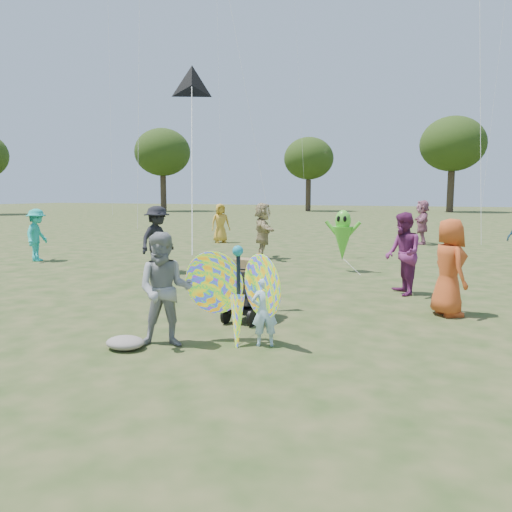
{
  "coord_description": "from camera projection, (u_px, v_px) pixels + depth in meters",
  "views": [
    {
      "loc": [
        3.12,
        -6.64,
        2.22
      ],
      "look_at": [
        -0.2,
        1.5,
        1.1
      ],
      "focal_mm": 35.0,
      "sensor_mm": 36.0,
      "label": 1
    }
  ],
  "objects": [
    {
      "name": "ground",
      "position": [
        231.0,
        340.0,
        7.55
      ],
      "size": [
        160.0,
        160.0,
        0.0
      ],
      "primitive_type": "plane",
      "color": "#51592B",
      "rests_on": "ground"
    },
    {
      "name": "butterfly_kite",
      "position": [
        238.0,
        296.0,
        7.29
      ],
      "size": [
        1.74,
        0.75,
        1.66
      ],
      "color": "orange",
      "rests_on": "ground"
    },
    {
      "name": "child_girl",
      "position": [
        265.0,
        311.0,
        7.21
      ],
      "size": [
        0.45,
        0.39,
        1.03
      ],
      "primitive_type": "imported",
      "rotation": [
        0.0,
        0.0,
        3.61
      ],
      "color": "#AFD8F8",
      "rests_on": "ground"
    },
    {
      "name": "adult_man",
      "position": [
        165.0,
        290.0,
        7.15
      ],
      "size": [
        1.0,
        0.91,
        1.66
      ],
      "primitive_type": "imported",
      "rotation": [
        0.0,
        0.0,
        0.42
      ],
      "color": "gray",
      "rests_on": "ground"
    },
    {
      "name": "alien_kite",
      "position": [
        343.0,
        237.0,
        14.0
      ],
      "size": [
        1.12,
        0.69,
        1.74
      ],
      "color": "#52CA2F",
      "rests_on": "ground"
    },
    {
      "name": "crowd_j",
      "position": [
        422.0,
        222.0,
        21.5
      ],
      "size": [
        0.8,
        1.83,
        1.91
      ],
      "primitive_type": "imported",
      "rotation": [
        0.0,
        0.0,
        4.85
      ],
      "color": "#A45E79",
      "rests_on": "ground"
    },
    {
      "name": "crowd_e",
      "position": [
        403.0,
        254.0,
        10.82
      ],
      "size": [
        0.98,
        1.08,
        1.81
      ],
      "primitive_type": "imported",
      "rotation": [
        0.0,
        0.0,
        5.13
      ],
      "color": "#70255D",
      "rests_on": "ground"
    },
    {
      "name": "delta_kite_rig",
      "position": [
        192.0,
        87.0,
        8.95
      ],
      "size": [
        1.57,
        2.37,
        3.2
      ],
      "color": "black",
      "rests_on": "ground"
    },
    {
      "name": "crowd_b",
      "position": [
        157.0,
        240.0,
        13.8
      ],
      "size": [
        0.87,
        1.29,
        1.86
      ],
      "primitive_type": "imported",
      "rotation": [
        0.0,
        0.0,
        1.41
      ],
      "color": "black",
      "rests_on": "ground"
    },
    {
      "name": "crowd_i",
      "position": [
        37.0,
        235.0,
        16.18
      ],
      "size": [
        0.97,
        1.25,
        1.7
      ],
      "primitive_type": "imported",
      "rotation": [
        0.0,
        0.0,
        1.92
      ],
      "color": "#20B0A4",
      "rests_on": "ground"
    },
    {
      "name": "grey_bag",
      "position": [
        125.0,
        343.0,
        7.12
      ],
      "size": [
        0.57,
        0.47,
        0.18
      ],
      "primitive_type": "ellipsoid",
      "color": "gray",
      "rests_on": "ground"
    },
    {
      "name": "crowd_g",
      "position": [
        220.0,
        223.0,
        22.19
      ],
      "size": [
        1.0,
        0.98,
        1.74
      ],
      "primitive_type": "imported",
      "rotation": [
        0.0,
        0.0,
        0.74
      ],
      "color": "gold",
      "rests_on": "ground"
    },
    {
      "name": "crowd_a",
      "position": [
        449.0,
        267.0,
        8.98
      ],
      "size": [
        0.91,
        1.03,
        1.76
      ],
      "primitive_type": "imported",
      "rotation": [
        0.0,
        0.0,
        2.08
      ],
      "color": "#BE491E",
      "rests_on": "ground"
    },
    {
      "name": "jogging_stroller",
      "position": [
        248.0,
        285.0,
        8.7
      ],
      "size": [
        0.55,
        1.07,
        1.09
      ],
      "rotation": [
        0.0,
        0.0,
        -0.07
      ],
      "color": "black",
      "rests_on": "ground"
    },
    {
      "name": "crowd_d",
      "position": [
        263.0,
        231.0,
        16.76
      ],
      "size": [
        1.32,
        1.81,
        1.89
      ],
      "primitive_type": "imported",
      "rotation": [
        0.0,
        0.0,
        2.06
      ],
      "color": "tan",
      "rests_on": "ground"
    },
    {
      "name": "tree_line",
      "position": [
        470.0,
        143.0,
        46.62
      ],
      "size": [
        91.78,
        33.6,
        10.79
      ],
      "color": "#3A2D21",
      "rests_on": "ground"
    }
  ]
}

